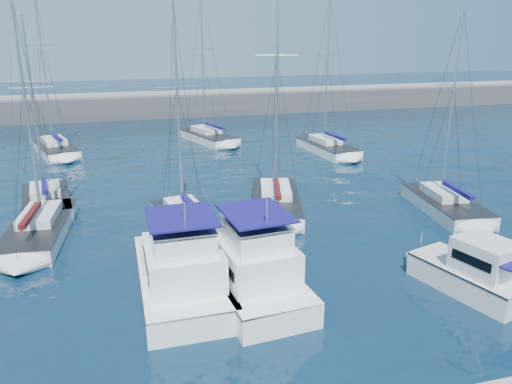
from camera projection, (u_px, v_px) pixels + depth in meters
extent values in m
plane|color=black|center=(232.00, 284.00, 24.42)|extent=(220.00, 220.00, 0.00)
cube|color=#424244|center=(155.00, 109.00, 71.87)|extent=(160.00, 6.00, 4.00)
cube|color=gray|center=(154.00, 93.00, 71.18)|extent=(160.00, 1.20, 0.50)
cube|color=white|center=(182.00, 283.00, 23.70)|extent=(3.96, 8.75, 1.60)
cube|color=#262628|center=(181.00, 269.00, 23.47)|extent=(4.03, 8.75, 0.08)
cube|color=white|center=(183.00, 262.00, 22.23)|extent=(3.31, 4.08, 1.60)
cube|color=black|center=(183.00, 261.00, 22.21)|extent=(3.37, 3.27, 0.45)
cube|color=white|center=(183.00, 238.00, 21.66)|extent=(2.64, 2.86, 0.90)
cube|color=#140F5C|center=(181.00, 217.00, 21.35)|extent=(2.97, 3.27, 0.08)
cube|color=white|center=(246.00, 279.00, 24.12)|extent=(4.50, 9.44, 1.60)
cube|color=#262628|center=(246.00, 265.00, 23.89)|extent=(4.57, 9.44, 0.08)
cube|color=white|center=(254.00, 258.00, 22.64)|extent=(3.45, 4.52, 1.60)
cube|color=black|center=(254.00, 256.00, 22.62)|extent=(3.43, 3.68, 0.45)
cube|color=white|center=(256.00, 234.00, 22.08)|extent=(2.72, 3.19, 0.90)
cube|color=#140F5C|center=(256.00, 213.00, 21.77)|extent=(3.06, 3.65, 0.08)
cube|color=silver|center=(468.00, 282.00, 23.78)|extent=(3.85, 5.89, 1.60)
cube|color=#262628|center=(470.00, 268.00, 23.55)|extent=(3.89, 5.91, 0.08)
cube|color=silver|center=(485.00, 257.00, 22.75)|extent=(2.68, 2.99, 1.60)
cube|color=black|center=(486.00, 255.00, 22.72)|extent=(2.58, 2.52, 0.45)
cube|color=#140F5C|center=(507.00, 259.00, 21.85)|extent=(2.32, 2.13, 0.07)
cube|color=silver|center=(47.00, 204.00, 34.70)|extent=(3.96, 7.39, 1.30)
cube|color=#262628|center=(46.00, 196.00, 34.51)|extent=(4.02, 7.40, 0.06)
cube|color=silver|center=(45.00, 190.00, 34.79)|extent=(2.36, 3.32, 0.55)
cylinder|color=silver|center=(34.00, 105.00, 33.20)|extent=(0.18, 0.18, 11.34)
cylinder|color=silver|center=(45.00, 188.00, 33.31)|extent=(0.61, 3.50, 0.12)
cube|color=#140F5C|center=(44.00, 186.00, 33.18)|extent=(0.79, 3.19, 0.28)
cube|color=silver|center=(40.00, 233.00, 29.88)|extent=(3.69, 8.86, 1.30)
cube|color=#262628|center=(39.00, 223.00, 29.68)|extent=(3.75, 8.86, 0.06)
cube|color=silver|center=(40.00, 215.00, 30.09)|extent=(2.25, 3.93, 0.55)
cylinder|color=silver|center=(26.00, 105.00, 28.36)|extent=(0.18, 0.18, 12.74)
cylinder|color=silver|center=(31.00, 217.00, 28.20)|extent=(0.47, 4.32, 0.12)
cube|color=#4B0F11|center=(30.00, 215.00, 28.06)|extent=(0.67, 3.90, 0.28)
cube|color=white|center=(186.00, 223.00, 31.40)|extent=(3.91, 6.87, 1.30)
cube|color=#262628|center=(186.00, 213.00, 31.21)|extent=(3.97, 6.88, 0.06)
cube|color=white|center=(184.00, 207.00, 31.46)|extent=(2.32, 3.11, 0.55)
cylinder|color=silver|center=(178.00, 107.00, 29.74)|extent=(0.18, 0.18, 12.04)
cylinder|color=silver|center=(190.00, 205.00, 30.09)|extent=(0.64, 3.22, 0.12)
cube|color=#140F5C|center=(190.00, 203.00, 29.96)|extent=(0.82, 2.94, 0.28)
cube|color=white|center=(276.00, 205.00, 34.56)|extent=(5.17, 9.25, 1.30)
cube|color=#262628|center=(276.00, 196.00, 34.36)|extent=(5.23, 9.27, 0.06)
cube|color=white|center=(276.00, 190.00, 34.78)|extent=(2.90, 4.21, 0.55)
cylinder|color=silver|center=(277.00, 78.00, 32.75)|extent=(0.18, 0.18, 14.75)
cylinder|color=silver|center=(277.00, 190.00, 32.84)|extent=(1.20, 4.27, 0.12)
cube|color=#4B0F11|center=(277.00, 189.00, 32.70)|extent=(1.31, 3.90, 0.28)
cube|color=silver|center=(445.00, 208.00, 34.06)|extent=(3.88, 7.99, 1.30)
cube|color=#262628|center=(447.00, 199.00, 33.86)|extent=(3.94, 7.99, 0.06)
cube|color=silver|center=(444.00, 192.00, 34.22)|extent=(2.33, 3.57, 0.55)
cylinder|color=silver|center=(452.00, 103.00, 32.60)|extent=(0.18, 0.18, 11.77)
cylinder|color=silver|center=(457.00, 192.00, 32.51)|extent=(0.57, 3.83, 0.12)
cube|color=#140F5C|center=(458.00, 190.00, 32.37)|extent=(0.75, 3.48, 0.28)
cube|color=white|center=(56.00, 151.00, 49.96)|extent=(5.36, 8.75, 1.30)
cube|color=#262628|center=(55.00, 145.00, 49.76)|extent=(5.41, 8.76, 0.06)
cube|color=white|center=(54.00, 141.00, 50.07)|extent=(2.95, 4.02, 0.55)
cylinder|color=silver|center=(43.00, 61.00, 47.92)|extent=(0.18, 0.18, 15.09)
cylinder|color=silver|center=(57.00, 138.00, 48.50)|extent=(1.36, 3.95, 0.12)
cube|color=#140F5C|center=(57.00, 137.00, 48.38)|extent=(1.46, 3.63, 0.28)
cube|color=silver|center=(209.00, 139.00, 55.52)|extent=(5.73, 8.97, 1.30)
cube|color=#262628|center=(209.00, 133.00, 55.32)|extent=(5.79, 8.99, 0.06)
cube|color=silver|center=(206.00, 130.00, 55.64)|extent=(3.13, 4.14, 0.55)
cylinder|color=silver|center=(203.00, 62.00, 53.63)|extent=(0.18, 0.18, 14.16)
cylinder|color=silver|center=(214.00, 127.00, 54.06)|extent=(1.52, 4.01, 0.12)
cube|color=#140F5C|center=(215.00, 126.00, 53.94)|extent=(1.59, 3.69, 0.28)
cube|color=white|center=(328.00, 150.00, 50.50)|extent=(3.97, 8.53, 1.30)
cube|color=#262628|center=(328.00, 144.00, 50.31)|extent=(4.03, 8.54, 0.06)
cube|color=white|center=(325.00, 139.00, 50.66)|extent=(2.37, 3.81, 0.55)
cylinder|color=silver|center=(327.00, 69.00, 48.77)|extent=(0.18, 0.18, 13.54)
cylinder|color=silver|center=(335.00, 137.00, 48.95)|extent=(0.62, 4.10, 0.12)
cube|color=#140F5C|center=(335.00, 136.00, 48.82)|extent=(0.80, 3.72, 0.28)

